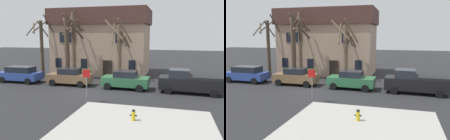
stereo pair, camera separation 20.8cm
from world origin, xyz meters
TOP-DOWN VIEW (x-y plane):
  - ground_plane at (0.00, 0.00)m, footprint 120.00×120.00m
  - sidewalk_slab at (5.60, -7.43)m, footprint 8.57×8.77m
  - building_main at (-1.92, 10.58)m, footprint 12.59×6.99m
  - tree_bare_near at (-8.07, 5.80)m, footprint 2.63×2.69m
  - tree_bare_mid at (-4.19, 5.09)m, footprint 2.73×3.16m
  - tree_bare_far at (-3.93, 5.98)m, footprint 2.29×2.78m
  - tree_bare_end at (1.60, 6.04)m, footprint 2.96×2.38m
  - car_blue_wagon at (-8.61, 2.27)m, footprint 4.62×2.12m
  - car_brown_sedan at (-2.77, 2.35)m, footprint 4.48×1.94m
  - car_green_sedan at (3.09, 2.29)m, footprint 4.49×2.22m
  - pickup_truck_black at (8.90, 2.20)m, footprint 5.46×2.42m
  - fire_hydrant at (5.27, -5.83)m, footprint 0.42×0.22m
  - street_sign_pole at (1.15, -2.83)m, footprint 0.76×0.07m
  - bicycle_leaning at (-4.54, 5.95)m, footprint 1.66×0.64m

SIDE VIEW (x-z plane):
  - ground_plane at x=0.00m, z-range 0.00..0.00m
  - sidewalk_slab at x=5.60m, z-range 0.00..0.12m
  - bicycle_leaning at x=-4.54m, z-range -0.15..0.88m
  - fire_hydrant at x=5.27m, z-range 0.13..0.82m
  - car_green_sedan at x=3.09m, z-range 0.00..1.74m
  - car_brown_sedan at x=-2.77m, z-range 0.00..1.74m
  - car_blue_wagon at x=-8.61m, z-range 0.04..1.77m
  - pickup_truck_black at x=8.90m, z-range -0.03..2.05m
  - street_sign_pole at x=1.15m, z-range 0.53..3.14m
  - tree_bare_end at x=1.60m, z-range 0.10..6.96m
  - tree_bare_near at x=-8.07m, z-range 0.16..7.64m
  - tree_bare_mid at x=-4.19m, z-range -0.02..8.11m
  - tree_bare_far at x=-3.93m, z-range 0.28..7.95m
  - building_main at x=-1.92m, z-range 0.09..8.46m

